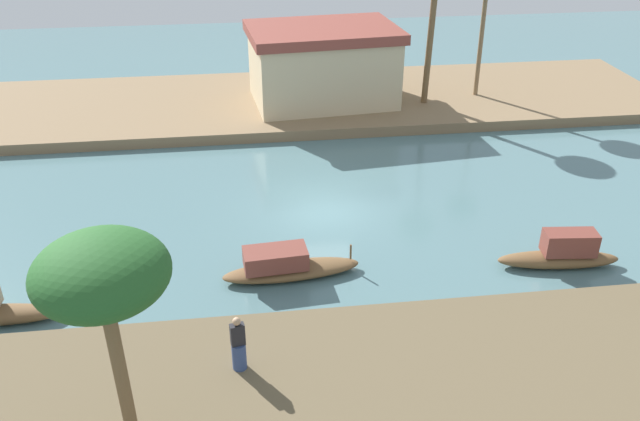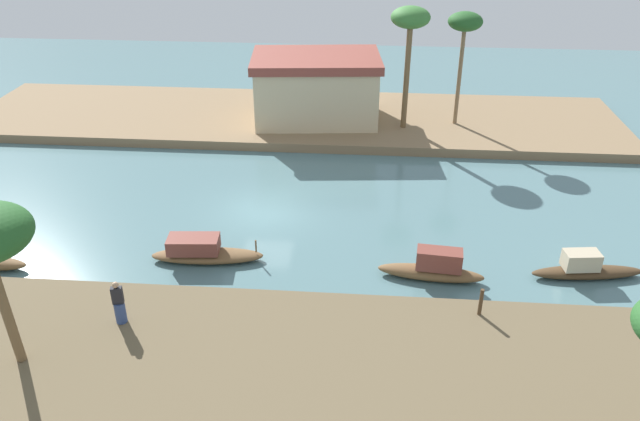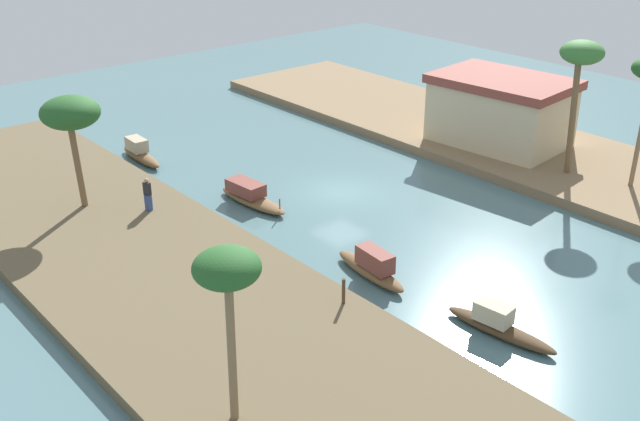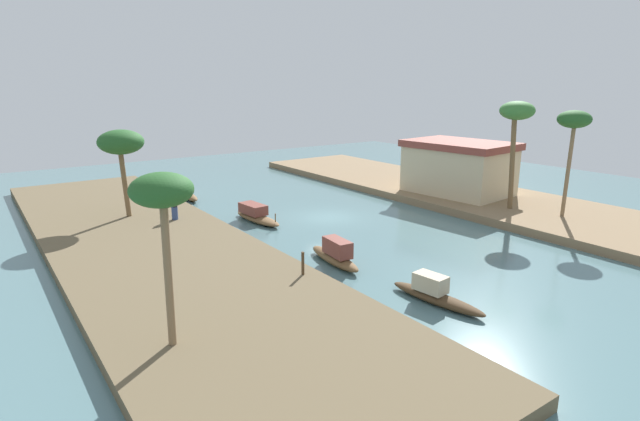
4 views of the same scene
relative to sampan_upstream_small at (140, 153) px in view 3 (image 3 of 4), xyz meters
The scene contains 13 objects.
river_water 12.81m from the sampan_upstream_small, 27.49° to the left, with size 66.78×66.78×0.00m, color slate.
riverbank_left 13.05m from the sampan_upstream_small, 29.51° to the right, with size 42.12×10.17×0.55m, color brown.
riverbank_right 21.49m from the sampan_upstream_small, 58.11° to the left, with size 42.12×10.17×0.55m, color #846B4C.
sampan_upstream_small is the anchor object (origin of this frame).
sampan_downstream_large 25.34m from the sampan_upstream_small, ahead, with size 4.67×1.42×1.20m.
sampan_open_hull 19.13m from the sampan_upstream_small, ahead, with size 4.37×1.35×1.39m.
sampan_with_red_awning 9.52m from the sampan_upstream_small, ahead, with size 4.84×1.54×1.14m.
person_on_near_bank 8.62m from the sampan_upstream_small, 25.30° to the right, with size 0.46×0.46×1.70m.
mooring_post 20.65m from the sampan_upstream_small, ahead, with size 0.14×0.14×1.09m, color #4C3823.
palm_tree_left_near 9.26m from the sampan_upstream_small, 48.90° to the right, with size 2.86×2.86×5.67m.
palm_tree_left_far 25.59m from the sampan_upstream_small, 21.68° to the right, with size 2.01×2.01×5.87m.
palm_tree_right_tall 25.42m from the sampan_upstream_small, 41.50° to the left, with size 2.28×2.28×7.37m.
riverside_building 21.85m from the sampan_upstream_small, 53.73° to the left, with size 8.42×6.24×4.10m.
Camera 3 is at (27.93, -25.38, 16.35)m, focal length 42.64 mm.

